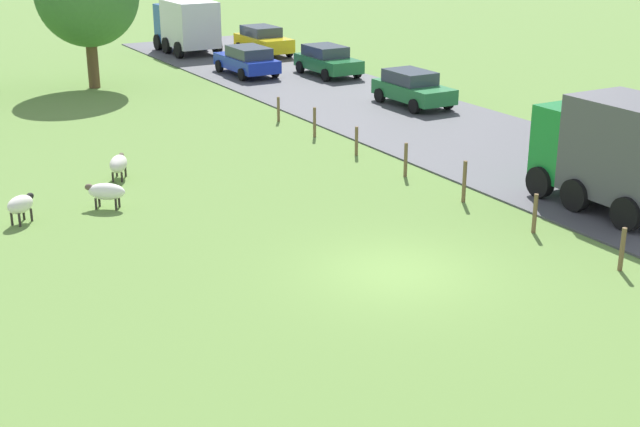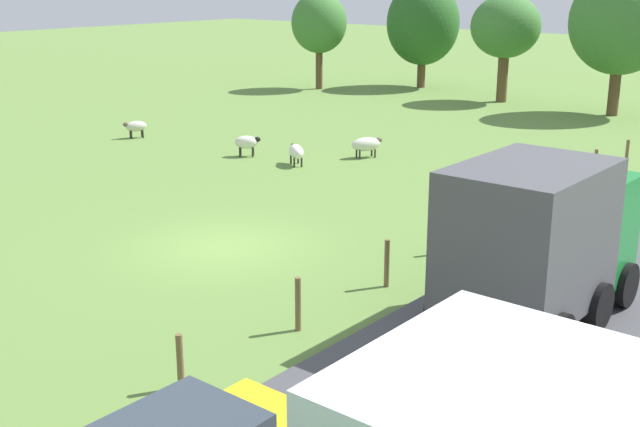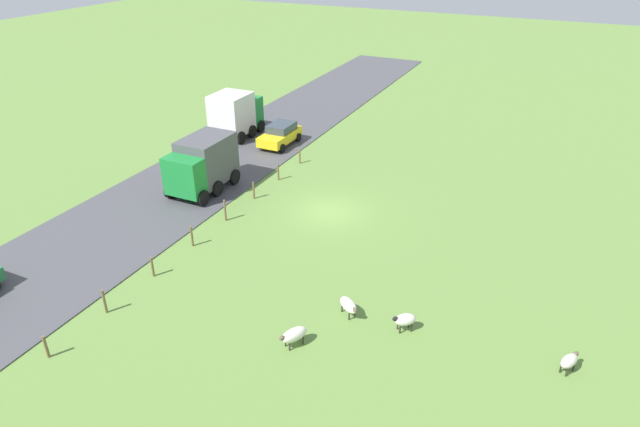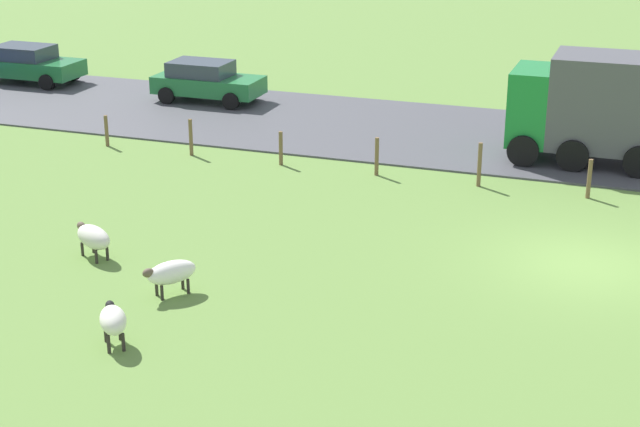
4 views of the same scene
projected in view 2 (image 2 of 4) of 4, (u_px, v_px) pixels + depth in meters
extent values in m
plane|color=olive|center=(224.00, 247.00, 21.15)|extent=(160.00, 160.00, 0.00)
cube|color=#47474C|center=(596.00, 354.00, 15.12)|extent=(8.00, 80.00, 0.06)
ellipsoid|color=white|center=(296.00, 151.00, 30.00)|extent=(1.20, 1.08, 0.50)
ellipsoid|color=brown|center=(293.00, 146.00, 30.47)|extent=(0.32, 0.30, 0.20)
cylinder|color=#2D2823|center=(291.00, 159.00, 30.36)|extent=(0.07, 0.07, 0.34)
cylinder|color=#2D2823|center=(298.00, 159.00, 30.42)|extent=(0.07, 0.07, 0.34)
cylinder|color=#2D2823|center=(294.00, 163.00, 29.78)|extent=(0.07, 0.07, 0.34)
cylinder|color=#2D2823|center=(302.00, 163.00, 29.84)|extent=(0.07, 0.07, 0.34)
ellipsoid|color=beige|center=(136.00, 126.00, 35.03)|extent=(0.81, 1.01, 0.45)
ellipsoid|color=brown|center=(126.00, 125.00, 34.83)|extent=(0.28, 0.31, 0.20)
cylinder|color=#2D2823|center=(131.00, 135.00, 34.92)|extent=(0.07, 0.07, 0.35)
cylinder|color=#2D2823|center=(130.00, 134.00, 35.14)|extent=(0.07, 0.07, 0.35)
cylinder|color=#2D2823|center=(143.00, 134.00, 35.11)|extent=(0.07, 0.07, 0.35)
cylinder|color=#2D2823|center=(142.00, 133.00, 35.33)|extent=(0.07, 0.07, 0.35)
ellipsoid|color=silver|center=(246.00, 142.00, 31.47)|extent=(1.02, 0.95, 0.50)
ellipsoid|color=black|center=(257.00, 139.00, 31.43)|extent=(0.32, 0.30, 0.20)
cylinder|color=#2D2823|center=(253.00, 151.00, 31.70)|extent=(0.07, 0.07, 0.37)
cylinder|color=#2D2823|center=(253.00, 152.00, 31.44)|extent=(0.07, 0.07, 0.37)
cylinder|color=#2D2823|center=(241.00, 151.00, 31.72)|extent=(0.07, 0.07, 0.37)
cylinder|color=#2D2823|center=(240.00, 152.00, 31.45)|extent=(0.07, 0.07, 0.37)
ellipsoid|color=silver|center=(366.00, 144.00, 31.26)|extent=(1.03, 1.30, 0.53)
ellipsoid|color=brown|center=(379.00, 140.00, 31.43)|extent=(0.28, 0.31, 0.20)
cylinder|color=#2D2823|center=(372.00, 152.00, 31.61)|extent=(0.07, 0.07, 0.33)
cylinder|color=#2D2823|center=(375.00, 154.00, 31.35)|extent=(0.07, 0.07, 0.33)
cylinder|color=#2D2823|center=(356.00, 153.00, 31.37)|extent=(0.07, 0.07, 0.33)
cylinder|color=#2D2823|center=(360.00, 155.00, 31.11)|extent=(0.07, 0.07, 0.33)
cylinder|color=brown|center=(421.00, 71.00, 50.56)|extent=(0.50, 0.50, 2.02)
ellipsoid|color=#285B23|center=(423.00, 23.00, 49.73)|extent=(4.45, 4.45, 5.10)
cylinder|color=brown|center=(503.00, 76.00, 44.74)|extent=(0.57, 0.57, 2.82)
ellipsoid|color=#3D7533|center=(506.00, 26.00, 43.98)|extent=(3.77, 3.77, 3.39)
cylinder|color=brown|center=(614.00, 89.00, 40.42)|extent=(0.55, 0.55, 2.67)
ellipsoid|color=#3D7533|center=(621.00, 21.00, 39.49)|extent=(4.98, 4.98, 5.15)
cylinder|color=brown|center=(319.00, 67.00, 49.83)|extent=(0.42, 0.42, 2.63)
ellipsoid|color=#3D7533|center=(319.00, 23.00, 49.07)|extent=(3.36, 3.36, 3.64)
cylinder|color=brown|center=(180.00, 362.00, 13.80)|extent=(0.12, 0.12, 1.01)
cylinder|color=brown|center=(298.00, 304.00, 16.05)|extent=(0.12, 0.12, 1.12)
cylinder|color=brown|center=(387.00, 263.00, 18.32)|extent=(0.12, 0.12, 1.12)
cylinder|color=brown|center=(456.00, 228.00, 20.56)|extent=(0.12, 0.12, 1.30)
cylinder|color=brown|center=(512.00, 205.00, 22.85)|extent=(0.12, 0.12, 1.16)
cylinder|color=brown|center=(557.00, 186.00, 25.14)|extent=(0.12, 0.12, 1.06)
cylinder|color=brown|center=(595.00, 166.00, 27.39)|extent=(0.12, 0.12, 1.18)
cylinder|color=brown|center=(627.00, 154.00, 29.68)|extent=(0.12, 0.12, 1.03)
cube|color=#197F33|center=(575.00, 222.00, 17.52)|extent=(2.38, 1.20, 2.30)
cube|color=#4C4C51|center=(527.00, 236.00, 15.71)|extent=(2.38, 3.49, 2.83)
cylinder|color=black|center=(520.00, 260.00, 18.57)|extent=(0.30, 0.96, 0.96)
cylinder|color=black|center=(624.00, 284.00, 17.12)|extent=(0.30, 0.96, 0.96)
cylinder|color=black|center=(489.00, 278.00, 17.48)|extent=(0.30, 0.96, 0.96)
cylinder|color=black|center=(598.00, 306.00, 16.03)|extent=(0.30, 0.96, 0.96)
cylinder|color=black|center=(443.00, 305.00, 16.06)|extent=(0.30, 0.96, 0.96)
cylinder|color=black|center=(557.00, 338.00, 14.61)|extent=(0.30, 0.96, 0.96)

